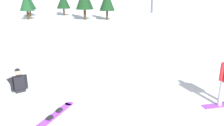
{
  "coord_description": "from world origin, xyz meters",
  "views": [
    {
      "loc": [
        -0.71,
        -6.35,
        3.69
      ],
      "look_at": [
        0.24,
        1.96,
        1.0
      ],
      "focal_mm": 36.31,
      "sensor_mm": 36.0,
      "label": 1
    }
  ],
  "objects": [
    {
      "name": "ground_plane",
      "position": [
        0.0,
        0.0,
        0.0
      ],
      "size": [
        800.0,
        800.0,
        0.0
      ],
      "primitive_type": "plane",
      "color": "silver"
    },
    {
      "name": "loose_snowboard_near_right",
      "position": [
        -1.77,
        -0.02,
        0.02
      ],
      "size": [
        1.16,
        1.77,
        0.09
      ],
      "color": "#993FD8",
      "rests_on": "ground_plane"
    },
    {
      "name": "snowboarder_midground",
      "position": [
        -3.4,
        2.08,
        0.32
      ],
      "size": [
        1.22,
        1.7,
        0.93
      ],
      "color": "black",
      "rests_on": "ground_plane"
    }
  ]
}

